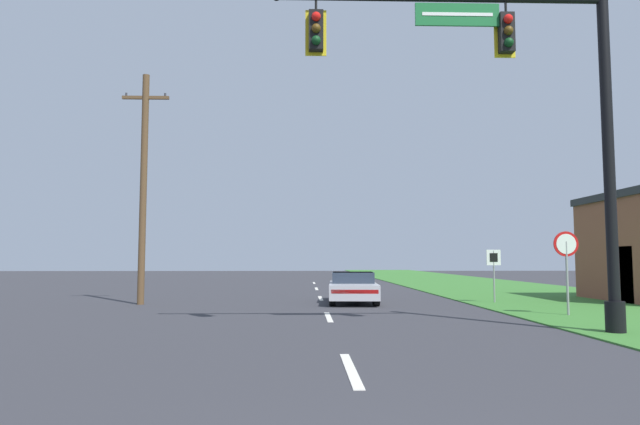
{
  "coord_description": "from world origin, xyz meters",
  "views": [
    {
      "loc": [
        -0.73,
        -2.95,
        1.71
      ],
      "look_at": [
        0.0,
        22.81,
        3.82
      ],
      "focal_mm": 32.0,
      "sensor_mm": 36.0,
      "label": 1
    }
  ],
  "objects_px": {
    "route_sign_post": "(494,264)",
    "car_ahead": "(353,287)",
    "stop_sign": "(566,254)",
    "utility_pole_near": "(143,184)",
    "signal_mast": "(531,107)"
  },
  "relations": [
    {
      "from": "signal_mast",
      "to": "car_ahead",
      "type": "relative_size",
      "value": 1.86
    },
    {
      "from": "signal_mast",
      "to": "route_sign_post",
      "type": "relative_size",
      "value": 4.3
    },
    {
      "from": "route_sign_post",
      "to": "car_ahead",
      "type": "bearing_deg",
      "value": 174.79
    },
    {
      "from": "car_ahead",
      "to": "utility_pole_near",
      "type": "relative_size",
      "value": 0.53
    },
    {
      "from": "signal_mast",
      "to": "utility_pole_near",
      "type": "height_order",
      "value": "utility_pole_near"
    },
    {
      "from": "route_sign_post",
      "to": "signal_mast",
      "type": "bearing_deg",
      "value": -102.72
    },
    {
      "from": "utility_pole_near",
      "to": "route_sign_post",
      "type": "bearing_deg",
      "value": 0.62
    },
    {
      "from": "stop_sign",
      "to": "route_sign_post",
      "type": "height_order",
      "value": "stop_sign"
    },
    {
      "from": "car_ahead",
      "to": "signal_mast",
      "type": "bearing_deg",
      "value": -70.32
    },
    {
      "from": "stop_sign",
      "to": "utility_pole_near",
      "type": "relative_size",
      "value": 0.28
    },
    {
      "from": "car_ahead",
      "to": "stop_sign",
      "type": "xyz_separation_m",
      "value": [
        6.0,
        -5.48,
        1.26
      ]
    },
    {
      "from": "stop_sign",
      "to": "route_sign_post",
      "type": "xyz_separation_m",
      "value": [
        -0.55,
        4.98,
        -0.34
      ]
    },
    {
      "from": "signal_mast",
      "to": "route_sign_post",
      "type": "xyz_separation_m",
      "value": [
        2.04,
        9.03,
        -3.73
      ]
    },
    {
      "from": "signal_mast",
      "to": "utility_pole_near",
      "type": "relative_size",
      "value": 0.98
    },
    {
      "from": "route_sign_post",
      "to": "utility_pole_near",
      "type": "distance_m",
      "value": 13.88
    }
  ]
}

